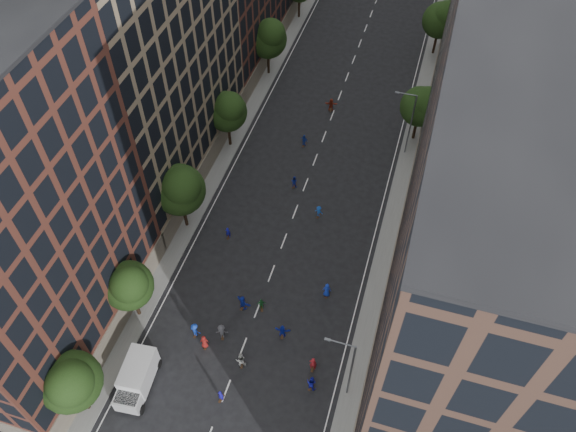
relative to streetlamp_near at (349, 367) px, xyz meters
The scene contains 34 objects.
ground 30.30m from the streetlamp_near, 110.32° to the left, with size 240.00×240.00×0.00m, color black.
sidewalk_left 42.27m from the streetlamp_near, 122.21° to the left, with size 4.00×105.00×0.15m, color slate.
sidewalk_right 35.90m from the streetlamp_near, 87.37° to the left, with size 4.00×105.00×0.15m, color slate.
bldg_left_b 39.13m from the streetlamp_near, 141.93° to the left, with size 14.00×26.00×34.00m, color #89755A.
bldg_right_a 15.75m from the streetlamp_near, 19.17° to the left, with size 14.00×30.00×36.00m, color #472F26.
bldg_right_b 35.03m from the streetlamp_near, 74.90° to the left, with size 14.00×28.00×33.00m, color #6C6459.
tree_left_0 22.89m from the streetlamp_near, 159.12° to the right, with size 5.20×5.20×8.83m.
tree_left_1 21.47m from the streetlamp_near, behind, with size 4.80×4.80×8.21m.
tree_left_2 25.48m from the streetlamp_near, 147.07° to the left, with size 5.60×5.60×9.45m.
tree_left_3 35.12m from the streetlamp_near, 127.52° to the left, with size 5.00×5.00×8.58m.
tree_left_4 48.78m from the streetlamp_near, 115.99° to the left, with size 5.40×5.40×9.08m.
tree_right_a 35.87m from the streetlamp_near, 88.38° to the left, with size 5.00×5.00×8.39m.
tree_right_b 55.86m from the streetlamp_near, 88.95° to the left, with size 5.20×5.20×8.83m.
streetlamp_near is the anchor object (origin of this frame).
streetlamp_far 33.00m from the streetlamp_near, 90.00° to the left, with size 2.64×0.22×9.06m.
cargo_van 19.14m from the streetlamp_near, 165.30° to the right, with size 3.03×5.65×2.90m.
skater_0 20.59m from the streetlamp_near, 159.64° to the right, with size 0.82×0.53×1.67m, color navy.
skater_1 12.01m from the streetlamp_near, 159.94° to the right, with size 0.57×0.37×1.55m, color #1B14A7.
skater_2 5.20m from the streetlamp_near, behind, with size 0.93×0.72×1.91m, color #1417A6.
skater_3 15.86m from the streetlamp_near, behind, with size 1.15×0.66×1.79m, color #173CBC.
skater_4 19.81m from the streetlamp_near, 167.09° to the right, with size 1.12×0.47×1.91m, color #1D16B4.
skater_5 9.15m from the streetlamp_near, 151.50° to the left, with size 1.54×0.49×1.67m, color #1527AF.
skater_6 14.55m from the streetlamp_near, behind, with size 0.84×0.55×1.73m, color maroon.
skater_7 5.55m from the streetlamp_near, 157.66° to the left, with size 0.71×0.47×1.95m, color #A61B22.
skater_8 10.77m from the streetlamp_near, behind, with size 0.94×0.73×1.93m, color silver.
skater_9 13.50m from the streetlamp_near, behind, with size 1.21×0.70×1.87m, color #414146.
skater_10 12.53m from the streetlamp_near, 148.43° to the left, with size 0.92×0.38×1.57m, color #1A5926.
skater_11 13.76m from the streetlamp_near, 154.31° to the left, with size 1.75×0.56×1.89m, color #1426A2.
skater_12 11.26m from the streetlamp_near, 113.22° to the left, with size 0.89×0.58×1.82m, color #1630B2.
skater_13 21.92m from the streetlamp_near, 140.06° to the left, with size 0.56×0.37×1.53m, color #1416A8.
skater_14 26.42m from the streetlamp_near, 116.46° to the left, with size 0.77×0.60×1.59m, color navy.
skater_15 21.52m from the streetlamp_near, 111.16° to the left, with size 0.99×0.57×1.53m, color #1546AA.
skater_16 33.32m from the streetlamp_near, 112.06° to the left, with size 0.98×0.41×1.67m, color #132E9C.
skater_17 40.18m from the streetlamp_near, 105.72° to the left, with size 1.69×0.54×1.83m, color maroon.
Camera 1 is at (11.38, -9.19, 49.53)m, focal length 35.00 mm.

